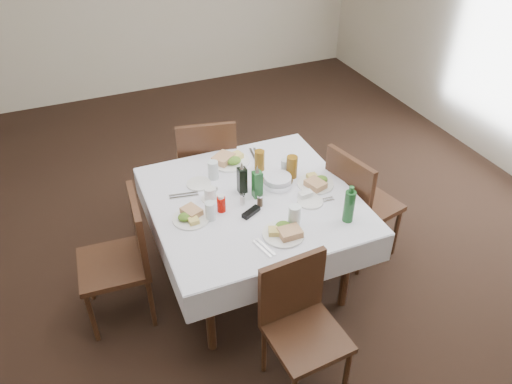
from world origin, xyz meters
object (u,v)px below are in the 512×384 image
at_px(water_e, 285,167).
at_px(bread_basket, 278,181).
at_px(chair_north, 207,164).
at_px(chair_east, 357,200).
at_px(water_w, 211,211).
at_px(green_bottle, 349,206).
at_px(oil_cruet_green, 257,183).
at_px(water_n, 213,170).
at_px(oil_cruet_dark, 242,179).
at_px(chair_west, 125,252).
at_px(water_s, 294,216).
at_px(coffee_mug, 210,194).
at_px(ketchup_bottle, 221,204).
at_px(chair_south, 300,318).
at_px(dining_table, 253,207).

relative_size(water_e, bread_basket, 0.54).
distance_m(chair_north, chair_east, 1.26).
xyz_separation_m(chair_north, water_w, (-0.27, -0.93, 0.26)).
height_order(water_w, green_bottle, green_bottle).
bearing_deg(oil_cruet_green, chair_east, -5.64).
distance_m(water_n, oil_cruet_dark, 0.27).
distance_m(chair_west, water_s, 1.15).
xyz_separation_m(chair_east, coffee_mug, (-1.09, 0.17, 0.25)).
bearing_deg(chair_west, oil_cruet_dark, 3.59).
distance_m(ketchup_bottle, coffee_mug, 0.15).
bearing_deg(chair_south, water_w, 109.07).
bearing_deg(chair_south, chair_west, 132.16).
height_order(chair_south, oil_cruet_dark, oil_cruet_dark).
bearing_deg(coffee_mug, chair_east, -9.07).
height_order(oil_cruet_green, coffee_mug, oil_cruet_green).
bearing_deg(water_w, ketchup_bottle, 29.53).
height_order(water_w, oil_cruet_dark, oil_cruet_dark).
xyz_separation_m(chair_east, water_s, (-0.69, -0.30, 0.28)).
xyz_separation_m(water_e, coffee_mug, (-0.61, -0.08, -0.02)).
bearing_deg(water_w, chair_north, 73.83).
relative_size(chair_east, water_n, 6.99).
distance_m(chair_south, oil_cruet_dark, 1.03).
height_order(chair_north, oil_cruet_dark, oil_cruet_dark).
bearing_deg(chair_west, chair_north, 43.44).
distance_m(water_w, coffee_mug, 0.21).
distance_m(chair_north, green_bottle, 1.44).
height_order(oil_cruet_dark, green_bottle, green_bottle).
bearing_deg(water_n, chair_south, -85.36).
height_order(water_s, green_bottle, green_bottle).
bearing_deg(chair_north, chair_west, -136.56).
distance_m(water_s, ketchup_bottle, 0.49).
xyz_separation_m(chair_north, bread_basket, (0.29, -0.76, 0.23)).
bearing_deg(water_n, ketchup_bottle, -101.34).
distance_m(dining_table, water_e, 0.41).
height_order(water_n, oil_cruet_dark, oil_cruet_dark).
distance_m(chair_west, coffee_mug, 0.68).
bearing_deg(chair_west, water_n, 21.64).
distance_m(dining_table, water_s, 0.42).
bearing_deg(bread_basket, coffee_mug, 176.77).
distance_m(water_n, ketchup_bottle, 0.39).
xyz_separation_m(dining_table, bread_basket, (0.22, 0.07, 0.11)).
bearing_deg(chair_north, green_bottle, -67.43).
bearing_deg(water_w, dining_table, 16.71).
distance_m(chair_south, bread_basket, 1.03).
height_order(chair_south, coffee_mug, chair_south).
bearing_deg(chair_east, water_s, -156.64).
bearing_deg(chair_east, chair_south, -138.00).
bearing_deg(chair_south, water_e, 69.03).
relative_size(water_e, green_bottle, 0.44).
relative_size(water_w, ketchup_bottle, 1.03).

